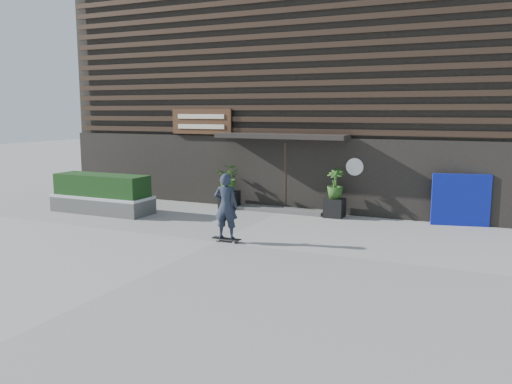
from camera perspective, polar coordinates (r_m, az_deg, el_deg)
The scene contains 12 objects.
ground at distance 13.69m, azimuth -4.34°, elevation -5.44°, with size 80.00×80.00×0.00m, color #9D9995.
entrance_step at distance 17.75m, azimuth 2.82°, elevation -1.93°, with size 3.00×0.80×0.12m, color #52524F.
planter_pot_left at distance 18.31m, azimuth -2.94°, elevation -0.84°, with size 0.60×0.60×0.60m, color black.
bamboo_left at distance 18.20m, azimuth -2.96°, elevation 1.58°, with size 0.86×0.75×0.96m, color #2D591E.
planter_pot_right at distance 16.93m, azimuth 8.57°, elevation -1.72°, with size 0.60×0.60×0.60m, color black.
bamboo_right at distance 16.80m, azimuth 8.63°, elevation 0.89°, with size 0.54×0.54×0.96m, color #2D591E.
raised_bed at distance 18.28m, azimuth -16.39°, elevation -1.36°, with size 3.50×1.20×0.50m, color #4D4D4B.
snow_layer at distance 18.24m, azimuth -16.43°, elevation -0.46°, with size 3.50×1.20×0.08m, color silver.
hedge at distance 18.18m, azimuth -16.49°, elevation 0.75°, with size 3.30×1.00×0.70m, color #143513.
blue_tarp at distance 16.54m, azimuth 21.44°, elevation -0.82°, with size 1.65×0.12×1.55m, color #0C17A2.
building at distance 22.52m, azimuth 8.02°, elevation 10.31°, with size 18.00×11.00×8.00m.
skateboarder at distance 13.47m, azimuth -3.30°, elevation -1.58°, with size 0.78×0.51×1.80m.
Camera 1 is at (6.42, -11.62, 3.36)m, focal length 36.66 mm.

